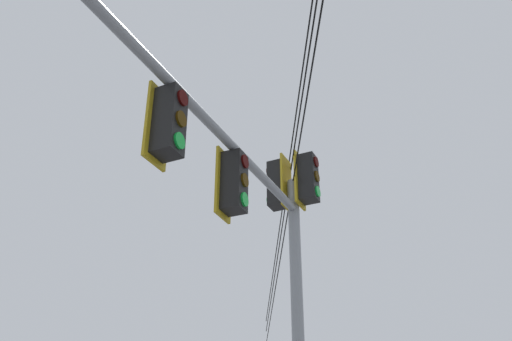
% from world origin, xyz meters
% --- Properties ---
extents(signal_mast_assembly, '(0.96, 6.03, 7.08)m').
position_xyz_m(signal_mast_assembly, '(-0.77, 1.95, 5.10)').
color(signal_mast_assembly, gray).
rests_on(signal_mast_assembly, ground).
extents(overhead_wire_span, '(9.95, 18.63, 1.36)m').
position_xyz_m(overhead_wire_span, '(-0.30, -0.13, 6.91)').
color(overhead_wire_span, black).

